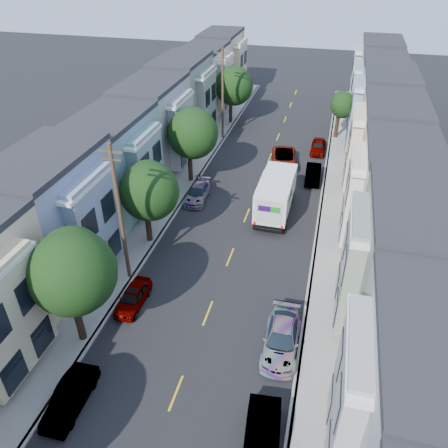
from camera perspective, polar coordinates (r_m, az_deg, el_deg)
name	(u,v)px	position (r m, az deg, el deg)	size (l,w,h in m)	color
ground	(208,313)	(28.44, -2.13, -11.58)	(160.00, 160.00, 0.00)	black
road_slab	(254,198)	(40.08, 3.88, 3.37)	(12.00, 70.00, 0.02)	black
curb_left	(191,190)	(41.39, -4.38, 4.50)	(0.30, 70.00, 0.15)	gray
curb_right	(321,206)	(39.60, 12.50, 2.28)	(0.30, 70.00, 0.15)	gray
sidewalk_left	(178,188)	(41.79, -6.08, 4.70)	(2.60, 70.00, 0.15)	gray
sidewalk_right	(336,208)	(39.62, 14.36, 2.01)	(2.60, 70.00, 0.15)	gray
centerline	(254,198)	(40.09, 3.88, 3.36)	(0.12, 70.00, 0.01)	gold
townhouse_row_left	(141,184)	(43.19, -10.84, 5.17)	(5.00, 70.00, 8.50)	beige
townhouse_row_right	(380,215)	(39.97, 19.75, 1.15)	(5.00, 70.00, 8.50)	beige
tree_b	(71,273)	(24.64, -19.33, -6.02)	(4.70, 4.70, 7.59)	black
tree_c	(148,192)	(32.40, -9.86, 4.20)	(4.37, 4.37, 6.72)	black
tree_d	(192,134)	(40.90, -4.22, 11.69)	(4.69, 4.69, 7.30)	black
tree_e	(233,86)	(55.83, 1.21, 17.57)	(4.70, 4.70, 7.07)	black
tree_far_r	(343,105)	(53.03, 15.22, 14.71)	(2.93, 2.93, 5.47)	black
utility_pole_near	(120,216)	(28.69, -13.38, 1.05)	(1.60, 0.26, 10.00)	#42301E
utility_pole_far	(223,95)	(50.96, -0.18, 16.52)	(1.60, 0.26, 10.00)	#42301E
fedex_truck	(276,194)	(37.24, 6.78, 3.95)	(2.68, 6.97, 3.34)	silver
lead_sedan	(284,159)	(46.14, 7.84, 8.43)	(2.47, 5.36, 1.49)	black
parked_left_b	(70,398)	(24.98, -19.44, -20.61)	(1.36, 3.86, 1.29)	#0B0B34
parked_left_c	(133,297)	(29.17, -11.80, -9.35)	(1.47, 3.84, 1.25)	#A9ACB4
parked_left_d	(198,193)	(39.66, -3.45, 4.09)	(1.79, 4.27, 1.28)	#5C0F1D
parked_right_a	(262,442)	(22.46, 4.94, -26.47)	(1.58, 4.48, 1.49)	#4F5456
parked_right_b	(281,339)	(26.23, 7.50, -14.66)	(2.00, 4.75, 1.43)	silver
parked_right_c	(313,174)	(43.65, 11.54, 6.41)	(1.43, 4.05, 1.35)	black
parked_right_d	(318,147)	(49.84, 12.20, 9.84)	(1.56, 4.06, 1.32)	black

